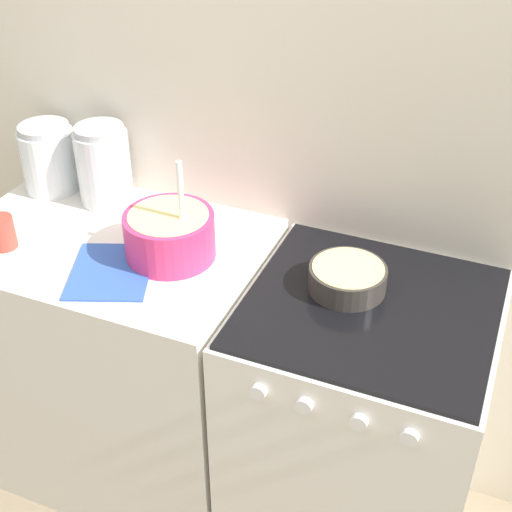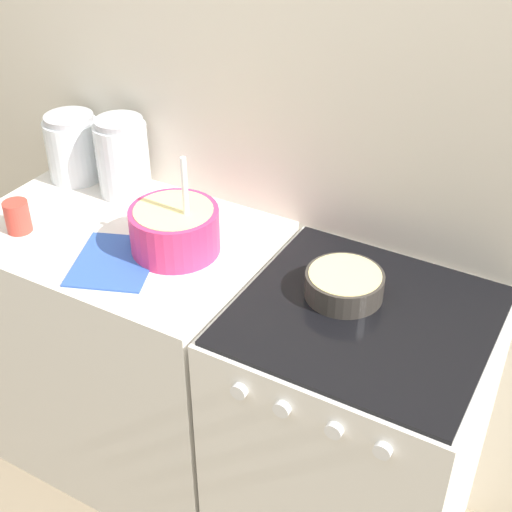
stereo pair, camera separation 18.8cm
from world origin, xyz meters
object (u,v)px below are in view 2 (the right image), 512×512
Objects in this scene: mixing_bowl at (175,227)px; storage_jar_middle at (123,162)px; stove at (351,440)px; storage_jar_left at (74,151)px; tin_can at (17,217)px; baking_pan at (344,284)px.

storage_jar_middle is at bearing 149.21° from mixing_bowl.
stove is 3.71× the size of storage_jar_middle.
storage_jar_left reaches higher than tin_can.
baking_pan is at bearing 150.59° from stove.
mixing_bowl is at bearing -30.79° from storage_jar_middle.
storage_jar_left is 0.20m from storage_jar_middle.
mixing_bowl is at bearing 17.32° from tin_can.
stove is 4.58× the size of baking_pan.
baking_pan is 0.84m from storage_jar_middle.
storage_jar_middle is (-0.90, 0.20, 0.57)m from stove.
stove is 1.15m from tin_can.
stove is 3.09× the size of mixing_bowl.
tin_can is at bearing -162.68° from mixing_bowl.
tin_can is at bearing -110.48° from storage_jar_middle.
storage_jar_middle is (-0.82, 0.16, 0.07)m from baking_pan.
storage_jar_left reaches higher than stove.
storage_jar_middle is (-0.33, 0.20, 0.03)m from mixing_bowl.
storage_jar_middle reaches higher than stove.
baking_pan is at bearing 10.80° from tin_can.
stove is 0.50m from baking_pan.
baking_pan is at bearing -8.70° from storage_jar_left.
mixing_bowl is 1.20× the size of storage_jar_middle.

